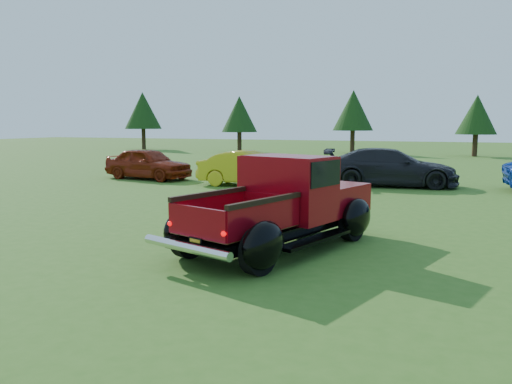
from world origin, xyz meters
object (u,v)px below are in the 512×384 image
tree_mid_left (353,110)px  show_car_grey (390,167)px  tree_far_west (143,111)px  tree_west (239,114)px  show_car_red (148,163)px  tree_mid_right (477,115)px  show_car_yellow (251,169)px  pickup_truck (288,203)px

tree_mid_left → show_car_grey: size_ratio=1.01×
tree_far_west → show_car_grey: bearing=-39.4°
show_car_grey → tree_west: bearing=28.1°
tree_far_west → show_car_grey: size_ratio=1.05×
show_car_red → tree_mid_right: bearing=-24.1°
tree_west → show_car_yellow: tree_west is taller
tree_west → tree_mid_right: bearing=3.2°
tree_far_west → tree_west: bearing=-5.7°
tree_far_west → tree_mid_left: 19.03m
tree_mid_left → show_car_grey: bearing=-76.0°
tree_far_west → pickup_truck: tree_far_west is taller
tree_mid_right → show_car_yellow: (-8.71, -21.73, -2.31)m
tree_west → show_car_yellow: 22.85m
tree_mid_right → show_car_yellow: tree_mid_right is taller
tree_far_west → show_car_grey: (24.22, -19.90, -2.80)m
tree_far_west → pickup_truck: (23.39, -30.14, -2.69)m
tree_mid_right → show_car_red: tree_mid_right is taller
tree_far_west → tree_west: tree_far_west is taller
show_car_grey → show_car_yellow: bearing=101.5°
tree_west → tree_mid_right: (18.00, 1.00, -0.14)m
pickup_truck → tree_west: bearing=132.9°
tree_mid_right → show_car_grey: (-3.78, -19.90, -2.26)m
tree_west → pickup_truck: size_ratio=0.92×
tree_mid_right → show_car_yellow: size_ratio=1.10×
tree_far_west → tree_mid_right: bearing=-0.0°
tree_far_west → show_car_grey: 31.47m
tree_mid_right → pickup_truck: size_ratio=0.88×
show_car_red → tree_mid_left: bearing=-3.1°
tree_mid_left → pickup_truck: (4.39, -31.14, -2.55)m
tree_far_west → show_car_grey: tree_far_west is taller
tree_west → show_car_yellow: (9.29, -20.73, -2.45)m
tree_far_west → pickup_truck: bearing=-52.2°
show_car_red → show_car_grey: (9.91, 1.23, 0.05)m
tree_far_west → show_car_red: (14.31, -21.14, -2.85)m
tree_mid_right → show_car_yellow: bearing=-111.8°
tree_far_west → tree_mid_left: bearing=3.0°
pickup_truck → tree_mid_left: bearing=116.3°
pickup_truck → show_car_yellow: 9.36m
tree_mid_left → show_car_red: (-4.69, -22.14, -2.71)m
tree_mid_left → tree_mid_right: (9.00, -1.00, -0.41)m
tree_mid_right → tree_west: bearing=-176.8°
show_car_red → show_car_grey: 9.98m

